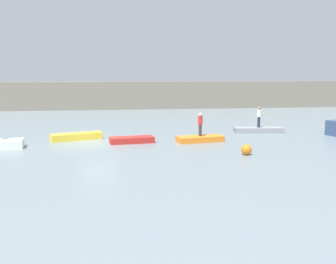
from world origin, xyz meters
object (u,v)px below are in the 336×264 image
rowboat_red (132,140)px  person_white_shirt (259,116)px  rowboat_grey (258,130)px  person_red_shirt (200,123)px  rowboat_yellow (76,136)px  mooring_buoy (246,150)px  rowboat_orange (200,139)px

rowboat_red → person_white_shirt: (10.39, 3.25, 1.15)m
rowboat_grey → person_red_shirt: (-5.58, -3.44, 1.13)m
rowboat_yellow → mooring_buoy: mooring_buoy is taller
rowboat_red → rowboat_orange: 4.81m
rowboat_red → person_red_shirt: bearing=-10.0°
rowboat_orange → mooring_buoy: 4.95m
rowboat_grey → person_red_shirt: 6.65m
rowboat_red → person_red_shirt: size_ratio=1.84×
rowboat_yellow → rowboat_grey: bearing=-13.5°
rowboat_yellow → rowboat_red: (3.95, -1.67, -0.04)m
rowboat_red → person_white_shirt: 10.94m
person_red_shirt → rowboat_red: bearing=177.7°
rowboat_grey → person_red_shirt: person_red_shirt is taller
rowboat_grey → person_white_shirt: bearing=171.5°
mooring_buoy → rowboat_grey: bearing=65.1°
rowboat_yellow → rowboat_red: rowboat_yellow is taller
person_red_shirt → rowboat_yellow: bearing=168.0°
person_red_shirt → mooring_buoy: size_ratio=2.60×
rowboat_grey → person_white_shirt: (-0.00, 0.00, 1.16)m
rowboat_grey → mooring_buoy: mooring_buoy is taller
person_white_shirt → rowboat_grey: bearing=-14.0°
person_white_shirt → rowboat_orange: bearing=-148.3°
rowboat_yellow → rowboat_red: size_ratio=1.19×
rowboat_yellow → person_red_shirt: bearing=-31.8°
rowboat_yellow → rowboat_orange: 8.95m
person_red_shirt → person_white_shirt: size_ratio=0.98×
rowboat_red → rowboat_grey: (10.39, 3.25, -0.01)m
rowboat_yellow → rowboat_grey: rowboat_yellow is taller
rowboat_red → mooring_buoy: 8.19m
rowboat_red → person_white_shirt: bearing=9.7°
rowboat_grey → person_white_shirt: person_white_shirt is taller
rowboat_yellow → person_white_shirt: person_white_shirt is taller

